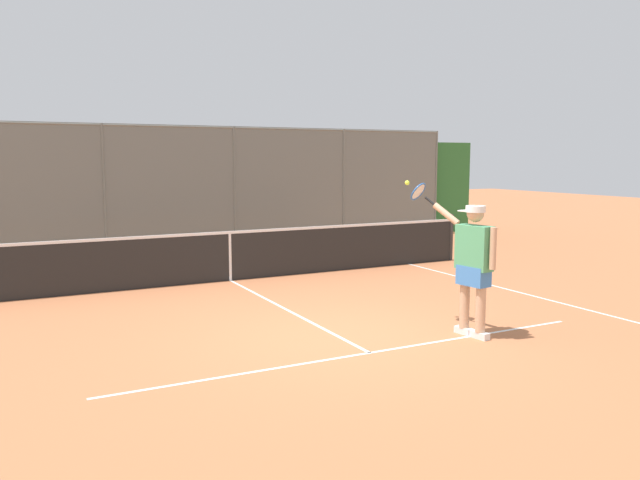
# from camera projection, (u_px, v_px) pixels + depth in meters

# --- Properties ---
(ground_plane) EXTENTS (60.00, 60.00, 0.00)m
(ground_plane) POSITION_uv_depth(u_px,v_px,m) (337.00, 336.00, 8.39)
(ground_plane) COLOR #B76B42
(court_line_markings) EXTENTS (8.40, 9.35, 0.01)m
(court_line_markings) POSITION_uv_depth(u_px,v_px,m) (385.00, 361.00, 7.36)
(court_line_markings) COLOR white
(court_line_markings) RESTS_ON ground
(fence_backdrop) EXTENTS (19.36, 1.37, 3.17)m
(fence_backdrop) POSITION_uv_depth(u_px,v_px,m) (167.00, 195.00, 16.35)
(fence_backdrop) COLOR slate
(fence_backdrop) RESTS_ON ground
(tennis_net) EXTENTS (10.79, 0.09, 1.07)m
(tennis_net) POSITION_uv_depth(u_px,v_px,m) (230.00, 255.00, 12.12)
(tennis_net) COLOR #2D2D2D
(tennis_net) RESTS_ON ground
(tennis_player) EXTENTS (0.61, 1.39, 2.04)m
(tennis_player) POSITION_uv_depth(u_px,v_px,m) (473.00, 259.00, 8.26)
(tennis_player) COLOR silver
(tennis_player) RESTS_ON ground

